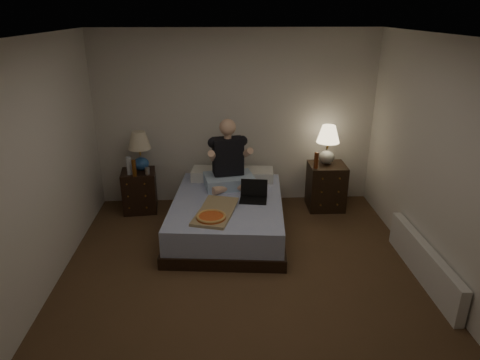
{
  "coord_description": "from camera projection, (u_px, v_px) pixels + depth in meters",
  "views": [
    {
      "loc": [
        -0.22,
        -3.76,
        2.72
      ],
      "look_at": [
        0.0,
        0.9,
        0.85
      ],
      "focal_mm": 32.0,
      "sensor_mm": 36.0,
      "label": 1
    }
  ],
  "objects": [
    {
      "name": "floor",
      "position": [
        244.0,
        286.0,
        4.51
      ],
      "size": [
        4.0,
        4.5,
        0.0
      ],
      "primitive_type": "cube",
      "color": "brown",
      "rests_on": "ground"
    },
    {
      "name": "ceiling",
      "position": [
        245.0,
        37.0,
        3.58
      ],
      "size": [
        4.0,
        4.5,
        0.0
      ],
      "primitive_type": "cube",
      "rotation": [
        3.14,
        0.0,
        0.0
      ],
      "color": "white",
      "rests_on": "ground"
    },
    {
      "name": "wall_back",
      "position": [
        236.0,
        119.0,
        6.13
      ],
      "size": [
        4.0,
        0.0,
        2.5
      ],
      "primitive_type": "cube",
      "rotation": [
        1.57,
        0.0,
        0.0
      ],
      "color": "silver",
      "rests_on": "ground"
    },
    {
      "name": "wall_front",
      "position": [
        272.0,
        354.0,
        1.96
      ],
      "size": [
        4.0,
        0.0,
        2.5
      ],
      "primitive_type": "cube",
      "rotation": [
        -1.57,
        0.0,
        0.0
      ],
      "color": "silver",
      "rests_on": "ground"
    },
    {
      "name": "wall_left",
      "position": [
        29.0,
        180.0,
        3.96
      ],
      "size": [
        0.0,
        4.5,
        2.5
      ],
      "primitive_type": "cube",
      "rotation": [
        1.57,
        0.0,
        1.57
      ],
      "color": "silver",
      "rests_on": "ground"
    },
    {
      "name": "wall_right",
      "position": [
        451.0,
        173.0,
        4.13
      ],
      "size": [
        0.0,
        4.5,
        2.5
      ],
      "primitive_type": "cube",
      "rotation": [
        1.57,
        0.0,
        -1.57
      ],
      "color": "silver",
      "rests_on": "ground"
    },
    {
      "name": "bed",
      "position": [
        228.0,
        215.0,
        5.55
      ],
      "size": [
        1.54,
        1.95,
        0.46
      ],
      "primitive_type": "cube",
      "rotation": [
        0.0,
        0.0,
        -0.09
      ],
      "color": "#5667AC",
      "rests_on": "floor"
    },
    {
      "name": "nightstand_left",
      "position": [
        140.0,
        191.0,
        6.12
      ],
      "size": [
        0.5,
        0.46,
        0.6
      ],
      "primitive_type": "cube",
      "rotation": [
        0.0,
        0.0,
        0.11
      ],
      "color": "black",
      "rests_on": "floor"
    },
    {
      "name": "nightstand_right",
      "position": [
        326.0,
        186.0,
        6.19
      ],
      "size": [
        0.52,
        0.46,
        0.67
      ],
      "primitive_type": "cube",
      "rotation": [
        0.0,
        0.0,
        -0.01
      ],
      "color": "black",
      "rests_on": "floor"
    },
    {
      "name": "lamp_left",
      "position": [
        140.0,
        151.0,
        5.95
      ],
      "size": [
        0.36,
        0.36,
        0.56
      ],
      "primitive_type": null,
      "rotation": [
        0.0,
        0.0,
        -0.15
      ],
      "color": "#275291",
      "rests_on": "nightstand_left"
    },
    {
      "name": "lamp_right",
      "position": [
        328.0,
        145.0,
        6.01
      ],
      "size": [
        0.37,
        0.37,
        0.56
      ],
      "primitive_type": null,
      "rotation": [
        0.0,
        0.0,
        -0.16
      ],
      "color": "#96978F",
      "rests_on": "nightstand_right"
    },
    {
      "name": "water_bottle",
      "position": [
        129.0,
        166.0,
        5.85
      ],
      "size": [
        0.07,
        0.07,
        0.25
      ],
      "primitive_type": "cylinder",
      "color": "silver",
      "rests_on": "nightstand_left"
    },
    {
      "name": "soda_can",
      "position": [
        147.0,
        171.0,
        5.88
      ],
      "size": [
        0.07,
        0.07,
        0.1
      ],
      "primitive_type": "cylinder",
      "color": "#B6B6B1",
      "rests_on": "nightstand_left"
    },
    {
      "name": "beer_bottle_left",
      "position": [
        134.0,
        168.0,
        5.79
      ],
      "size": [
        0.06,
        0.06,
        0.23
      ],
      "primitive_type": "cylinder",
      "color": "#5D320D",
      "rests_on": "nightstand_left"
    },
    {
      "name": "beer_bottle_right",
      "position": [
        316.0,
        160.0,
        5.9
      ],
      "size": [
        0.06,
        0.06,
        0.23
      ],
      "primitive_type": "cylinder",
      "color": "#5A250C",
      "rests_on": "nightstand_right"
    },
    {
      "name": "person",
      "position": [
        229.0,
        154.0,
        5.7
      ],
      "size": [
        0.74,
        0.63,
        0.93
      ],
      "primitive_type": null,
      "rotation": [
        0.0,
        0.0,
        0.17
      ],
      "color": "black",
      "rests_on": "bed"
    },
    {
      "name": "laptop",
      "position": [
        253.0,
        192.0,
        5.38
      ],
      "size": [
        0.38,
        0.33,
        0.24
      ],
      "primitive_type": null,
      "rotation": [
        0.0,
        0.0,
        -0.15
      ],
      "color": "black",
      "rests_on": "bed"
    },
    {
      "name": "pizza_box",
      "position": [
        211.0,
        217.0,
        4.9
      ],
      "size": [
        0.59,
        0.84,
        0.08
      ],
      "primitive_type": null,
      "rotation": [
        0.0,
        0.0,
        -0.27
      ],
      "color": "tan",
      "rests_on": "bed"
    },
    {
      "name": "radiator",
      "position": [
        423.0,
        262.0,
        4.58
      ],
      "size": [
        0.1,
        1.6,
        0.4
      ],
      "primitive_type": "cube",
      "color": "silver",
      "rests_on": "floor"
    }
  ]
}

